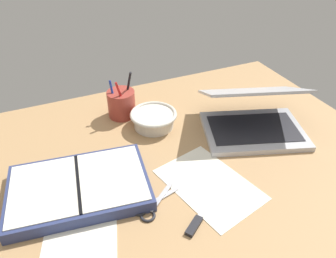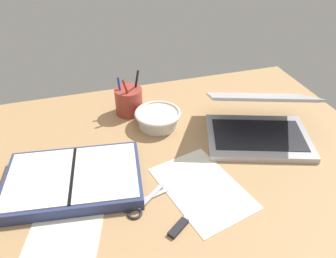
{
  "view_description": "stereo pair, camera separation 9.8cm",
  "coord_description": "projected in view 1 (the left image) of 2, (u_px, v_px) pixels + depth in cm",
  "views": [
    {
      "loc": [
        -27.43,
        -65.67,
        66.5
      ],
      "look_at": [
        4.7,
        7.59,
        9.0
      ],
      "focal_mm": 35.0,
      "sensor_mm": 36.0,
      "label": 1
    },
    {
      "loc": [
        -18.19,
        -69.06,
        66.5
      ],
      "look_at": [
        4.7,
        7.59,
        9.0
      ],
      "focal_mm": 35.0,
      "sensor_mm": 36.0,
      "label": 2
    }
  ],
  "objects": [
    {
      "name": "desk_top",
      "position": [
        164.0,
        169.0,
        0.96
      ],
      "size": [
        140.0,
        100.0,
        2.0
      ],
      "primitive_type": "cube",
      "color": "tan",
      "rests_on": "ground"
    },
    {
      "name": "laptop",
      "position": [
        253.0,
        117.0,
        1.08
      ],
      "size": [
        39.52,
        37.15,
        17.31
      ],
      "rotation": [
        0.0,
        0.0,
        -0.33
      ],
      "color": "#B7B7BC",
      "rests_on": "desk_top"
    },
    {
      "name": "bowl",
      "position": [
        154.0,
        119.0,
        1.1
      ],
      "size": [
        15.79,
        15.79,
        5.36
      ],
      "color": "silver",
      "rests_on": "desk_top"
    },
    {
      "name": "pen_cup",
      "position": [
        122.0,
        103.0,
        1.15
      ],
      "size": [
        9.64,
        9.64,
        16.62
      ],
      "color": "#9E382D",
      "rests_on": "desk_top"
    },
    {
      "name": "planner",
      "position": [
        79.0,
        187.0,
        0.86
      ],
      "size": [
        38.9,
        28.42,
        3.91
      ],
      "rotation": [
        0.0,
        0.0,
        -0.13
      ],
      "color": "navy",
      "rests_on": "desk_top"
    },
    {
      "name": "scissors",
      "position": [
        149.0,
        209.0,
        0.82
      ],
      "size": [
        13.88,
        9.93,
        0.8
      ],
      "rotation": [
        0.0,
        0.0,
        0.46
      ],
      "color": "#B7B7BC",
      "rests_on": "desk_top"
    },
    {
      "name": "paper_sheet_front",
      "position": [
        209.0,
        184.0,
        0.89
      ],
      "size": [
        24.7,
        31.28,
        0.16
      ],
      "primitive_type": "cube",
      "rotation": [
        0.0,
        0.0,
        0.24
      ],
      "color": "silver",
      "rests_on": "desk_top"
    },
    {
      "name": "paper_sheet_beside_planner",
      "position": [
        79.0,
        247.0,
        0.73
      ],
      "size": [
        23.37,
        30.05,
        0.16
      ],
      "primitive_type": "cube",
      "rotation": [
        0.0,
        0.0,
        -0.28
      ],
      "color": "silver",
      "rests_on": "desk_top"
    },
    {
      "name": "usb_drive",
      "position": [
        195.0,
        225.0,
        0.78
      ],
      "size": [
        6.77,
        5.53,
        1.0
      ],
      "rotation": [
        0.0,
        0.0,
        -0.94
      ],
      "color": "black",
      "rests_on": "desk_top"
    }
  ]
}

